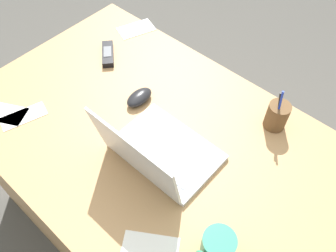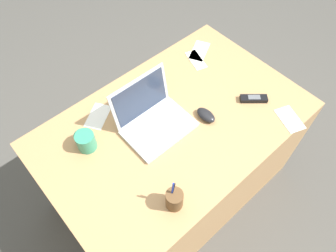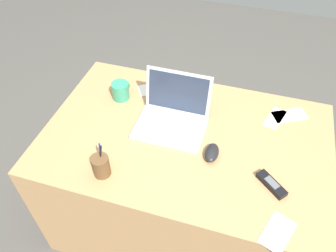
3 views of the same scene
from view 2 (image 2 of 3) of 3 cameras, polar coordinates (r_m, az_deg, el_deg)
ground_plane at (r=2.21m, az=0.87°, el=-10.48°), size 6.00×6.00×0.00m
desk at (r=1.88m, az=1.02°, el=-5.89°), size 1.35×0.87×0.74m
laptop at (r=1.52m, az=-2.73°, el=1.39°), size 0.33×0.27×0.24m
computer_mouse at (r=1.58m, az=6.92°, el=1.99°), size 0.06×0.11×0.04m
coffee_mug_white at (r=1.50m, az=-14.77°, el=-2.62°), size 0.09×0.10×0.09m
cordless_phone at (r=1.71m, az=15.34°, el=4.83°), size 0.14×0.13×0.03m
pen_holder at (r=1.32m, az=1.16°, el=-13.22°), size 0.07×0.07×0.18m
paper_note_near_laptop at (r=1.87m, az=5.13°, el=11.92°), size 0.11×0.17×0.00m
paper_note_left at (r=1.93m, az=5.74°, el=13.46°), size 0.19×0.15×0.00m
paper_note_right at (r=1.69m, az=21.30°, el=1.19°), size 0.14×0.18×0.00m
paper_note_front at (r=1.63m, az=-12.64°, el=1.76°), size 0.18×0.16×0.00m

